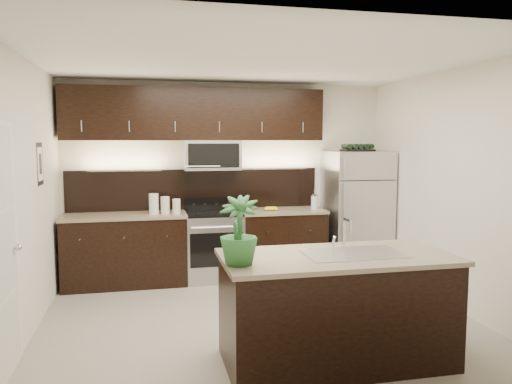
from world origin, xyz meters
TOP-DOWN VIEW (x-y plane):
  - ground at (0.00, 0.00)m, footprint 4.50×4.50m
  - room_walls at (-0.11, -0.04)m, footprint 4.52×4.02m
  - counter_run at (-0.46, 1.69)m, footprint 3.51×0.65m
  - upper_fixtures at (-0.43, 1.84)m, footprint 3.49×0.40m
  - island at (0.44, -1.07)m, footprint 1.96×0.96m
  - sink_faucet at (0.59, -1.06)m, footprint 0.84×0.50m
  - refrigerator at (1.80, 1.63)m, footprint 0.84×0.76m
  - wine_rack at (1.80, 1.63)m, footprint 0.43×0.27m
  - plant at (-0.44, -1.22)m, footprint 0.38×0.38m
  - canisters at (-0.93, 1.63)m, footprint 0.41×0.13m
  - french_press at (1.17, 1.64)m, footprint 0.10×0.10m
  - bananas at (0.48, 1.61)m, footprint 0.20×0.15m

SIDE VIEW (x-z plane):
  - ground at x=0.00m, z-range 0.00..0.00m
  - counter_run at x=-0.46m, z-range 0.00..0.94m
  - island at x=0.44m, z-range 0.00..0.94m
  - refrigerator at x=1.80m, z-range 0.00..1.75m
  - sink_faucet at x=0.59m, z-range 0.81..1.10m
  - bananas at x=0.48m, z-range 0.94..1.00m
  - french_press at x=1.17m, z-range 0.90..1.18m
  - canisters at x=-0.93m, z-range 0.92..1.20m
  - plant at x=-0.44m, z-range 0.94..1.48m
  - room_walls at x=-0.11m, z-range 0.34..3.05m
  - wine_rack at x=1.80m, z-range 1.74..1.84m
  - upper_fixtures at x=-0.43m, z-range 1.31..2.97m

